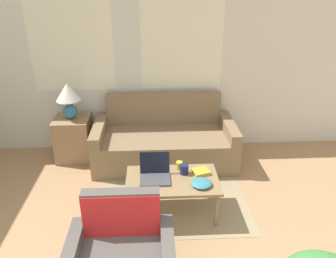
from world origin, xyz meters
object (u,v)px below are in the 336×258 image
object	(u,v)px
couch	(164,142)
snack_bowl	(201,183)
coffee_table	(172,183)
laptop	(155,173)
book_red	(201,172)
cup_navy	(179,165)
table_lamp	(68,96)
cup_yellow	(184,169)

from	to	relation	value
couch	snack_bowl	distance (m)	1.33
coffee_table	laptop	xyz separation A→B (m)	(-0.18, 0.04, 0.10)
coffee_table	book_red	xyz separation A→B (m)	(0.31, 0.10, 0.07)
cup_navy	snack_bowl	xyz separation A→B (m)	(0.20, -0.33, -0.02)
coffee_table	table_lamp	bearing A→B (deg)	135.39
couch	cup_yellow	world-z (taller)	couch
couch	table_lamp	size ratio (longest dim) A/B	3.86
coffee_table	laptop	distance (m)	0.21
cup_yellow	table_lamp	bearing A→B (deg)	140.54
table_lamp	cup_yellow	size ratio (longest dim) A/B	4.53
coffee_table	cup_yellow	distance (m)	0.20
table_lamp	cup_yellow	world-z (taller)	table_lamp
coffee_table	cup_yellow	world-z (taller)	cup_yellow
couch	laptop	world-z (taller)	couch
laptop	book_red	distance (m)	0.50
cup_yellow	snack_bowl	world-z (taller)	cup_yellow
laptop	book_red	size ratio (longest dim) A/B	1.51
coffee_table	snack_bowl	xyz separation A→B (m)	(0.29, -0.12, 0.07)
couch	laptop	xyz separation A→B (m)	(-0.14, -1.12, 0.22)
table_lamp	book_red	world-z (taller)	table_lamp
book_red	cup_yellow	bearing A→B (deg)	179.85
cup_navy	cup_yellow	world-z (taller)	cup_yellow
couch	cup_yellow	size ratio (longest dim) A/B	17.48
couch	cup_yellow	xyz separation A→B (m)	(0.17, -1.06, 0.22)
coffee_table	book_red	world-z (taller)	book_red
couch	cup_navy	world-z (taller)	couch
cup_navy	book_red	world-z (taller)	cup_navy
couch	cup_navy	size ratio (longest dim) A/B	22.87
snack_bowl	book_red	distance (m)	0.22
laptop	snack_bowl	world-z (taller)	laptop
couch	coffee_table	size ratio (longest dim) A/B	1.95
cup_navy	book_red	distance (m)	0.25
laptop	cup_yellow	xyz separation A→B (m)	(0.31, 0.06, -0.00)
cup_navy	book_red	bearing A→B (deg)	-25.65
cup_navy	cup_yellow	xyz separation A→B (m)	(0.04, -0.11, 0.01)
table_lamp	coffee_table	xyz separation A→B (m)	(1.29, -1.27, -0.53)
cup_yellow	book_red	distance (m)	0.18
cup_yellow	cup_navy	bearing A→B (deg)	111.88
cup_navy	cup_yellow	distance (m)	0.12
table_lamp	cup_navy	bearing A→B (deg)	-37.65
cup_navy	snack_bowl	size ratio (longest dim) A/B	0.39
table_lamp	cup_navy	world-z (taller)	table_lamp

